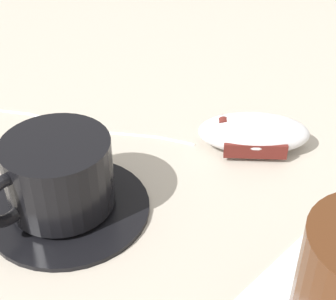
# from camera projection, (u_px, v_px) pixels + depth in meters

# --- Properties ---
(ground_plane) EXTENTS (3.00, 3.00, 0.00)m
(ground_plane) POSITION_uv_depth(u_px,v_px,m) (211.00, 276.00, 0.39)
(ground_plane) COLOR #B2A899
(saucer) EXTENTS (0.14, 0.14, 0.01)m
(saucer) POSITION_uv_depth(u_px,v_px,m) (69.00, 207.00, 0.44)
(saucer) COLOR black
(saucer) RESTS_ON ground
(coffee_cup) EXTENTS (0.09, 0.11, 0.06)m
(coffee_cup) POSITION_uv_depth(u_px,v_px,m) (57.00, 174.00, 0.42)
(coffee_cup) COLOR black
(coffee_cup) RESTS_ON saucer
(computer_mouse) EXTENTS (0.09, 0.12, 0.03)m
(computer_mouse) POSITION_uv_depth(u_px,v_px,m) (253.00, 133.00, 0.51)
(computer_mouse) COLOR silver
(computer_mouse) RESTS_ON ground
(mouse_cable) EXTENTS (0.16, 0.21, 0.00)m
(mouse_cable) POSITION_uv_depth(u_px,v_px,m) (75.00, 123.00, 0.55)
(mouse_cable) COLOR white
(mouse_cable) RESTS_ON ground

